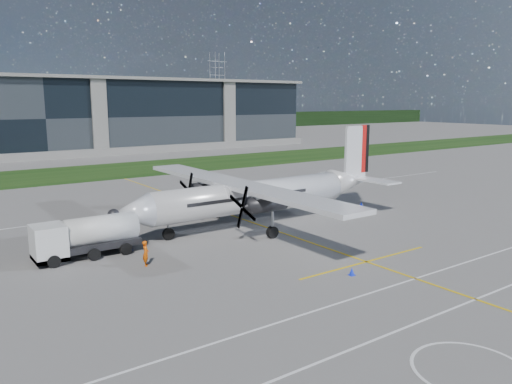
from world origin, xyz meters
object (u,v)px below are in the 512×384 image
object	(u,v)px
safety_cone_fwd	(106,245)
safety_cone_nose_port	(129,247)
safety_cone_portwing	(352,271)
safety_cone_stbdwing	(165,198)
ground_crew_person	(146,251)
safety_cone_nose_stbd	(111,241)
baggage_tug	(98,235)
fuel_tanker_truck	(79,238)
turboprop_aircraft	(261,177)
safety_cone_tail	(361,204)
pylon_east	(218,90)

from	to	relation	value
safety_cone_fwd	safety_cone_nose_port	xyz separation A→B (m)	(1.29, -1.38, 0.00)
safety_cone_portwing	safety_cone_stbdwing	size ratio (longest dim) A/B	1.00
ground_crew_person	safety_cone_fwd	bearing A→B (deg)	33.31
safety_cone_nose_stbd	safety_cone_nose_port	xyz separation A→B (m)	(0.55, -2.34, 0.00)
baggage_tug	safety_cone_nose_port	bearing A→B (deg)	-54.29
fuel_tanker_truck	safety_cone_fwd	size ratio (longest dim) A/B	15.14
fuel_tanker_truck	safety_cone_nose_port	bearing A→B (deg)	-2.12
baggage_tug	turboprop_aircraft	bearing A→B (deg)	-5.71
safety_cone_tail	safety_cone_nose_port	distance (m)	25.44
turboprop_aircraft	safety_cone_nose_port	world-z (taller)	turboprop_aircraft
ground_crew_person	baggage_tug	bearing A→B (deg)	34.80
safety_cone_tail	safety_cone_portwing	distance (m)	21.34
turboprop_aircraft	safety_cone_nose_port	distance (m)	13.18
safety_cone_tail	safety_cone_nose_stbd	world-z (taller)	same
safety_cone_nose_port	safety_cone_stbdwing	bearing A→B (deg)	56.98
safety_cone_nose_port	safety_cone_portwing	bearing A→B (deg)	-54.69
baggage_tug	safety_cone_tail	size ratio (longest dim) A/B	5.89
fuel_tanker_truck	safety_cone_stbdwing	distance (m)	20.70
baggage_tug	safety_cone_tail	xyz separation A→B (m)	(27.02, -1.39, -0.63)
turboprop_aircraft	safety_cone_portwing	distance (m)	14.96
baggage_tug	fuel_tanker_truck	bearing A→B (deg)	-133.05
turboprop_aircraft	baggage_tug	xyz separation A→B (m)	(-14.14, 1.41, -3.32)
safety_cone_portwing	safety_cone_nose_port	bearing A→B (deg)	125.31
baggage_tug	ground_crew_person	size ratio (longest dim) A/B	1.50
fuel_tanker_truck	ground_crew_person	size ratio (longest dim) A/B	3.85
safety_cone_fwd	safety_cone_stbdwing	xyz separation A→B (m)	(11.44, 14.24, 0.00)
turboprop_aircraft	baggage_tug	size ratio (longest dim) A/B	9.53
ground_crew_person	safety_cone_portwing	size ratio (longest dim) A/B	3.93
safety_cone_portwing	safety_cone_nose_port	distance (m)	16.28
turboprop_aircraft	pylon_east	bearing A→B (deg)	60.32
pylon_east	safety_cone_tail	distance (m)	159.51
fuel_tanker_truck	safety_cone_stbdwing	size ratio (longest dim) A/B	15.14
baggage_tug	safety_cone_stbdwing	xyz separation A→B (m)	(11.74, 13.40, -0.63)
ground_crew_person	safety_cone_nose_port	distance (m)	4.14
safety_cone_portwing	safety_cone_nose_stbd	xyz separation A→B (m)	(-9.96, 15.62, 0.00)
safety_cone_nose_stbd	turboprop_aircraft	bearing A→B (deg)	-6.69
pylon_east	baggage_tug	xyz separation A→B (m)	(-95.77, -141.79, -14.12)
safety_cone_stbdwing	safety_cone_nose_port	bearing A→B (deg)	-123.02
safety_cone_fwd	safety_cone_nose_stbd	bearing A→B (deg)	52.46
safety_cone_tail	baggage_tug	bearing A→B (deg)	177.05
ground_crew_person	safety_cone_nose_stbd	size ratio (longest dim) A/B	3.93
ground_crew_person	safety_cone_nose_port	size ratio (longest dim) A/B	3.93
safety_cone_nose_stbd	safety_cone_nose_port	world-z (taller)	same
safety_cone_portwing	safety_cone_fwd	distance (m)	18.15
safety_cone_nose_port	safety_cone_nose_stbd	bearing A→B (deg)	103.31
safety_cone_stbdwing	pylon_east	bearing A→B (deg)	56.80
safety_cone_nose_stbd	safety_cone_fwd	size ratio (longest dim) A/B	1.00
safety_cone_nose_port	safety_cone_fwd	bearing A→B (deg)	133.15
safety_cone_nose_stbd	safety_cone_nose_port	size ratio (longest dim) A/B	1.00
fuel_tanker_truck	safety_cone_portwing	world-z (taller)	fuel_tanker_truck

